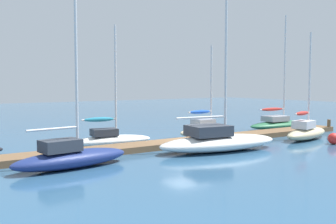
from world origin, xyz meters
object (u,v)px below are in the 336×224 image
sailboat_1 (71,156)px  sailboat_4 (207,129)px  sailboat_3 (218,141)px  sailboat_6 (280,123)px  mooring_buoy_red (334,139)px  sailboat_2 (111,138)px  sailboat_5 (306,131)px

sailboat_1 → sailboat_4: sailboat_1 is taller
sailboat_3 → sailboat_4: (3.43, 5.10, -0.05)m
sailboat_4 → sailboat_6: 8.42m
sailboat_3 → mooring_buoy_red: size_ratio=14.36×
sailboat_2 → sailboat_3: (4.44, -5.11, 0.09)m
sailboat_6 → mooring_buoy_red: sailboat_6 is taller
sailboat_1 → sailboat_4: bearing=14.0°
sailboat_2 → sailboat_3: sailboat_3 is taller
sailboat_5 → sailboat_6: (3.58, 5.34, -0.06)m
sailboat_5 → sailboat_6: 6.43m
sailboat_6 → mooring_buoy_red: bearing=-114.3°
sailboat_4 → sailboat_5: bearing=-48.3°
sailboat_1 → sailboat_5: 17.09m
sailboat_1 → sailboat_5: sailboat_1 is taller
sailboat_2 → sailboat_5: 13.67m
sailboat_2 → mooring_buoy_red: bearing=-23.7°
sailboat_1 → sailboat_3: sailboat_3 is taller
sailboat_4 → sailboat_2: bearing=177.8°
sailboat_1 → sailboat_2: sailboat_1 is taller
sailboat_4 → mooring_buoy_red: bearing=-60.8°
sailboat_4 → sailboat_6: bearing=-0.0°
sailboat_2 → mooring_buoy_red: (12.37, -7.37, -0.16)m
sailboat_4 → mooring_buoy_red: sailboat_4 is taller
sailboat_5 → sailboat_1: bearing=165.5°
sailboat_2 → sailboat_6: bearing=8.2°
sailboat_4 → sailboat_6: size_ratio=0.69×
sailboat_1 → sailboat_6: bearing=6.6°
sailboat_2 → sailboat_4: 7.87m
sailboat_3 → sailboat_5: (8.27, 0.08, -0.03)m
sailboat_1 → sailboat_6: sailboat_6 is taller
sailboat_4 → mooring_buoy_red: 8.64m
sailboat_3 → sailboat_6: 13.03m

